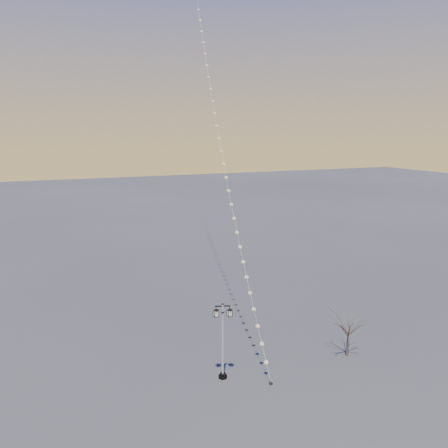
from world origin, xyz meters
TOP-DOWN VIEW (x-y plane):
  - ground at (0.00, 0.00)m, footprint 300.00×300.00m
  - street_lamp at (-2.46, 1.23)m, footprint 1.41×0.83m
  - bare_tree at (8.00, 0.37)m, footprint 2.25×2.25m
  - kite_train at (4.21, 19.03)m, footprint 8.32×40.48m

SIDE VIEW (x-z plane):
  - ground at x=0.00m, z-range 0.00..0.00m
  - bare_tree at x=8.00m, z-range 0.73..4.46m
  - street_lamp at x=-2.46m, z-range 0.31..6.09m
  - kite_train at x=4.21m, z-range -0.09..44.86m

